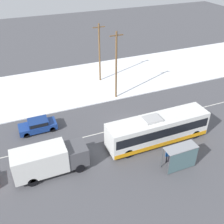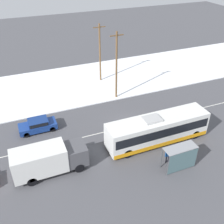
# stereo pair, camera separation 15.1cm
# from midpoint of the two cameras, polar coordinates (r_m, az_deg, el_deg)

# --- Properties ---
(ground_plane) EXTENTS (120.00, 120.00, 0.00)m
(ground_plane) POSITION_cam_midpoint_polar(r_m,az_deg,el_deg) (30.57, 3.48, -3.06)
(ground_plane) COLOR #4C4C51
(snow_lot) EXTENTS (80.00, 13.45, 0.12)m
(snow_lot) POSITION_cam_midpoint_polar(r_m,az_deg,el_deg) (40.75, -4.34, 6.79)
(snow_lot) COLOR white
(snow_lot) RESTS_ON ground_plane
(lane_marking_center) EXTENTS (60.00, 0.12, 0.00)m
(lane_marking_center) POSITION_cam_midpoint_polar(r_m,az_deg,el_deg) (30.57, 3.48, -3.05)
(lane_marking_center) COLOR silver
(lane_marking_center) RESTS_ON ground_plane
(city_bus) EXTENTS (11.03, 2.57, 3.19)m
(city_bus) POSITION_cam_midpoint_polar(r_m,az_deg,el_deg) (27.79, 9.76, -3.72)
(city_bus) COLOR white
(city_bus) RESTS_ON ground_plane
(box_truck) EXTENTS (6.67, 2.30, 2.85)m
(box_truck) POSITION_cam_midpoint_polar(r_m,az_deg,el_deg) (24.56, -13.80, -9.97)
(box_truck) COLOR silver
(box_truck) RESTS_ON ground_plane
(sedan_car) EXTENTS (4.12, 1.80, 1.41)m
(sedan_car) POSITION_cam_midpoint_polar(r_m,az_deg,el_deg) (30.52, -15.96, -2.73)
(sedan_car) COLOR navy
(sedan_car) RESTS_ON ground_plane
(pedestrian_at_stop) EXTENTS (0.64, 0.28, 1.77)m
(pedestrian_at_stop) POSITION_cam_midpoint_polar(r_m,az_deg,el_deg) (25.74, 12.02, -8.81)
(pedestrian_at_stop) COLOR #23232D
(pedestrian_at_stop) RESTS_ON ground_plane
(bus_shelter) EXTENTS (3.12, 1.20, 2.40)m
(bus_shelter) POSITION_cam_midpoint_polar(r_m,az_deg,el_deg) (24.93, 14.80, -9.07)
(bus_shelter) COLOR gray
(bus_shelter) RESTS_ON ground_plane
(utility_pole_roadside) EXTENTS (1.80, 0.24, 9.08)m
(utility_pole_roadside) POSITION_cam_midpoint_polar(r_m,az_deg,el_deg) (34.10, 0.79, 10.13)
(utility_pole_roadside) COLOR brown
(utility_pole_roadside) RESTS_ON ground_plane
(utility_pole_snowlot) EXTENTS (1.80, 0.24, 8.66)m
(utility_pole_snowlot) POSITION_cam_midpoint_polar(r_m,az_deg,el_deg) (39.10, -2.85, 12.80)
(utility_pole_snowlot) COLOR brown
(utility_pole_snowlot) RESTS_ON ground_plane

